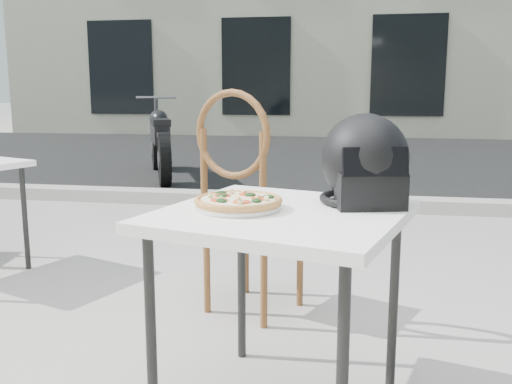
% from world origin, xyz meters
% --- Properties ---
extents(ground, '(80.00, 80.00, 0.00)m').
position_xyz_m(ground, '(0.00, 0.00, 0.00)').
color(ground, '#A09D98').
rests_on(ground, ground).
extents(street_asphalt, '(30.00, 8.00, 0.00)m').
position_xyz_m(street_asphalt, '(0.00, 7.00, 0.00)').
color(street_asphalt, black).
rests_on(street_asphalt, ground).
extents(curb, '(30.00, 0.25, 0.12)m').
position_xyz_m(curb, '(0.00, 3.00, 0.06)').
color(curb, '#A9A79E').
rests_on(curb, ground).
extents(cafe_table_main, '(0.92, 0.92, 0.71)m').
position_xyz_m(cafe_table_main, '(0.42, -0.44, 0.64)').
color(cafe_table_main, white).
rests_on(cafe_table_main, ground).
extents(plate, '(0.37, 0.37, 0.02)m').
position_xyz_m(plate, '(0.28, -0.44, 0.72)').
color(plate, silver).
rests_on(plate, cafe_table_main).
extents(pizza, '(0.33, 0.33, 0.04)m').
position_xyz_m(pizza, '(0.28, -0.44, 0.74)').
color(pizza, '#BE8445').
rests_on(pizza, plate).
extents(helmet, '(0.36, 0.37, 0.31)m').
position_xyz_m(helmet, '(0.68, -0.28, 0.84)').
color(helmet, black).
rests_on(helmet, cafe_table_main).
extents(cafe_chair_main, '(0.55, 0.55, 1.09)m').
position_xyz_m(cafe_chair_main, '(0.13, 0.39, 0.61)').
color(cafe_chair_main, brown).
rests_on(cafe_chair_main, ground).
extents(motorcycle, '(0.90, 1.90, 1.00)m').
position_xyz_m(motorcycle, '(-1.78, 4.57, 0.44)').
color(motorcycle, black).
rests_on(motorcycle, street_asphalt).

